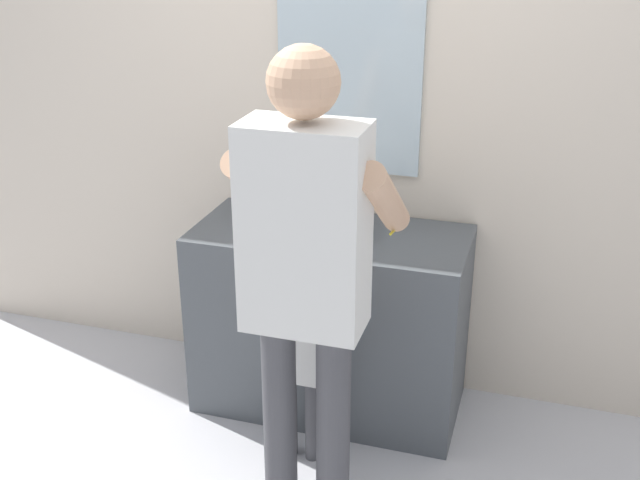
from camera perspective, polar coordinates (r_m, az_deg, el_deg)
ground_plane at (r=3.44m, az=-0.76°, el=-14.34°), size 14.00×14.00×0.00m
back_wall at (r=3.40m, az=2.36°, el=10.57°), size 4.40×0.10×2.70m
vanity_cabinet at (r=3.45m, az=0.74°, el=-5.88°), size 1.16×0.54×0.84m
sink_basin at (r=3.22m, az=0.68°, el=1.36°), size 0.34×0.34×0.11m
faucet at (r=3.40m, az=1.68°, el=2.98°), size 0.18×0.14×0.18m
toothbrush_cup at (r=3.40m, az=-5.56°, el=2.40°), size 0.07×0.07×0.21m
child_toddler at (r=3.08m, az=-1.39°, el=-8.18°), size 0.25×0.25×0.82m
adult_parent at (r=2.54m, az=-1.00°, el=-1.31°), size 0.54×0.56×1.73m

